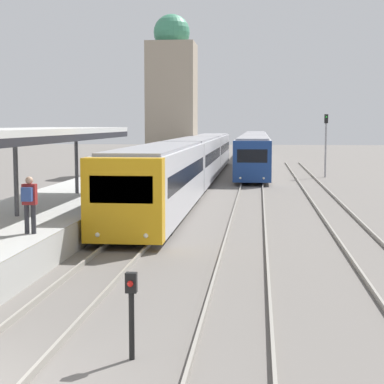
% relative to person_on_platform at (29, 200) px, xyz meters
% --- Properties ---
extents(platform_canopy, '(4.00, 18.45, 3.01)m').
position_rel_person_on_platform_xyz_m(platform_canopy, '(-1.67, 3.43, 1.90)').
color(platform_canopy, beige).
rests_on(platform_canopy, station_platform).
extents(person_on_platform, '(0.40, 0.40, 1.66)m').
position_rel_person_on_platform_xyz_m(person_on_platform, '(0.00, 0.00, 0.00)').
color(person_on_platform, '#2D2D33').
rests_on(person_on_platform, station_platform).
extents(train_near, '(2.69, 46.97, 3.19)m').
position_rel_person_on_platform_xyz_m(train_near, '(2.17, 25.95, -0.22)').
color(train_near, gold).
rests_on(train_near, ground_plane).
extents(train_far, '(2.60, 45.42, 3.17)m').
position_rel_person_on_platform_xyz_m(train_far, '(6.15, 47.63, -0.23)').
color(train_far, navy).
rests_on(train_far, ground_plane).
extents(signal_post_near, '(0.20, 0.22, 1.57)m').
position_rel_person_on_platform_xyz_m(signal_post_near, '(4.36, -6.90, -1.00)').
color(signal_post_near, black).
rests_on(signal_post_near, ground_plane).
extents(signal_mast_far, '(0.28, 0.29, 4.91)m').
position_rel_person_on_platform_xyz_m(signal_mast_far, '(11.77, 33.08, 1.11)').
color(signal_mast_far, gray).
rests_on(signal_mast_far, ground_plane).
extents(distant_domed_building, '(4.00, 4.00, 13.30)m').
position_rel_person_on_platform_xyz_m(distant_domed_building, '(-0.79, 36.60, 4.36)').
color(distant_domed_building, gray).
rests_on(distant_domed_building, ground_plane).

